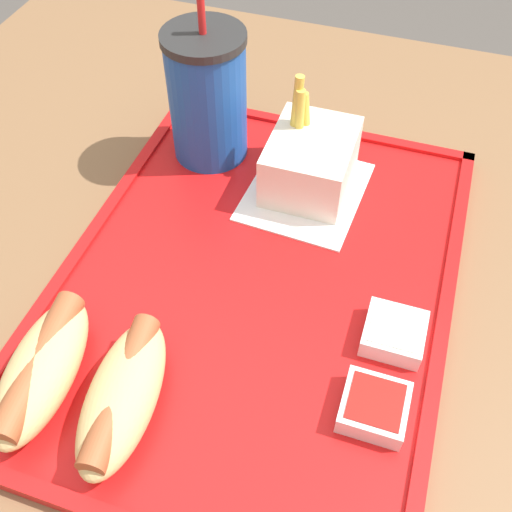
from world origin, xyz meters
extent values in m
cube|color=brown|center=(0.00, 0.00, 0.38)|extent=(1.02, 1.00, 0.75)
cube|color=red|center=(0.04, 0.01, 0.76)|extent=(0.46, 0.34, 0.01)
cube|color=red|center=(0.04, -0.15, 0.76)|extent=(0.46, 0.01, 0.00)
cube|color=red|center=(0.04, 0.18, 0.76)|extent=(0.46, 0.01, 0.00)
cube|color=red|center=(0.27, 0.01, 0.76)|extent=(0.01, 0.34, 0.00)
cube|color=white|center=(0.17, 0.00, 0.76)|extent=(0.14, 0.12, 0.00)
cylinder|color=#194CA5|center=(0.20, 0.11, 0.83)|extent=(0.08, 0.08, 0.13)
cylinder|color=#262626|center=(0.20, 0.11, 0.89)|extent=(0.08, 0.08, 0.01)
cylinder|color=red|center=(0.20, 0.11, 0.92)|extent=(0.01, 0.01, 0.03)
ellipsoid|color=#DBB270|center=(-0.10, 0.13, 0.78)|extent=(0.13, 0.06, 0.04)
cylinder|color=#9E512D|center=(-0.10, 0.13, 0.79)|extent=(0.12, 0.04, 0.02)
ellipsoid|color=#DBB270|center=(-0.10, 0.07, 0.78)|extent=(0.13, 0.07, 0.04)
cylinder|color=#9E512D|center=(-0.10, 0.07, 0.79)|extent=(0.12, 0.03, 0.02)
cube|color=silver|center=(0.18, 0.00, 0.79)|extent=(0.10, 0.08, 0.06)
cylinder|color=gold|center=(0.20, 0.01, 0.82)|extent=(0.02, 0.02, 0.07)
cylinder|color=gold|center=(0.19, 0.02, 0.82)|extent=(0.01, 0.01, 0.08)
cylinder|color=gold|center=(0.19, 0.02, 0.83)|extent=(0.02, 0.02, 0.08)
cube|color=silver|center=(0.02, -0.11, 0.77)|extent=(0.05, 0.05, 0.02)
cube|color=white|center=(0.02, -0.11, 0.78)|extent=(0.04, 0.04, 0.00)
cube|color=silver|center=(-0.05, -0.11, 0.77)|extent=(0.05, 0.05, 0.02)
cube|color=#B21914|center=(-0.05, -0.11, 0.78)|extent=(0.04, 0.04, 0.00)
camera|label=1|loc=(-0.27, -0.09, 1.18)|focal=42.00mm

